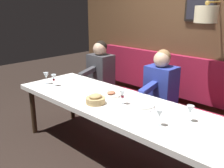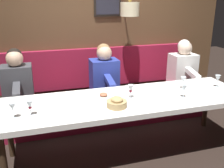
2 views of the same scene
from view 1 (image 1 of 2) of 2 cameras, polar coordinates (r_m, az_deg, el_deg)
ground_plane at (r=3.30m, az=1.71°, el=-16.29°), size 12.00×12.00×0.00m
dining_table at (r=2.98m, az=1.82°, el=-5.31°), size 0.90×2.96×0.74m
banquette_bench at (r=3.81m, az=10.90°, el=-7.86°), size 0.52×3.16×0.45m
back_wall_panel at (r=3.98m, az=16.56°, el=9.92°), size 0.59×4.36×2.90m
diner_near at (r=3.63m, az=10.71°, el=0.79°), size 0.60×0.40×0.79m
diner_middle at (r=4.38m, az=-2.57°, el=3.94°), size 0.60×0.40×0.79m
place_setting_0 at (r=3.21m, az=-0.17°, el=-2.24°), size 0.24×0.32×0.05m
place_setting_1 at (r=2.91m, az=7.05°, el=-4.64°), size 0.24×0.31×0.01m
wine_glass_1 at (r=2.58m, az=16.78°, el=-5.56°), size 0.07×0.07×0.16m
wine_glass_2 at (r=2.43m, az=10.37°, el=-6.52°), size 0.07×0.07×0.16m
wine_glass_3 at (r=2.90m, az=2.36°, el=-2.28°), size 0.07×0.07×0.16m
wine_glass_5 at (r=3.63m, az=-12.66°, el=1.34°), size 0.07×0.07×0.16m
wine_glass_6 at (r=3.75m, az=-14.26°, el=1.76°), size 0.07×0.07×0.16m
bread_bowl at (r=2.94m, az=-3.65°, el=-3.39°), size 0.22×0.22×0.12m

